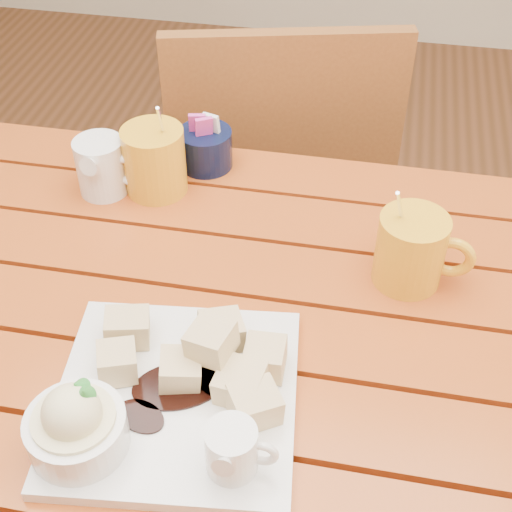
% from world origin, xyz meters
% --- Properties ---
extents(table, '(1.20, 0.79, 0.75)m').
position_xyz_m(table, '(0.00, 0.00, 0.64)').
color(table, '#9F4714').
rests_on(table, ground).
extents(dessert_plate, '(0.30, 0.30, 0.11)m').
position_xyz_m(dessert_plate, '(-0.01, -0.15, 0.78)').
color(dessert_plate, white).
rests_on(dessert_plate, table).
extents(coffee_mug_left, '(0.13, 0.09, 0.16)m').
position_xyz_m(coffee_mug_left, '(-0.14, 0.26, 0.80)').
color(coffee_mug_left, gold).
rests_on(coffee_mug_left, table).
extents(coffee_mug_right, '(0.13, 0.09, 0.15)m').
position_xyz_m(coffee_mug_right, '(0.25, 0.13, 0.80)').
color(coffee_mug_right, gold).
rests_on(coffee_mug_right, table).
extents(cream_pitcher, '(0.11, 0.09, 0.09)m').
position_xyz_m(cream_pitcher, '(-0.21, 0.24, 0.80)').
color(cream_pitcher, white).
rests_on(cream_pitcher, table).
extents(sugar_caddy, '(0.09, 0.09, 0.09)m').
position_xyz_m(sugar_caddy, '(-0.08, 0.34, 0.78)').
color(sugar_caddy, black).
rests_on(sugar_caddy, table).
extents(chair_far, '(0.52, 0.52, 0.91)m').
position_xyz_m(chair_far, '(-0.00, 0.62, 0.51)').
color(chair_far, brown).
rests_on(chair_far, ground).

